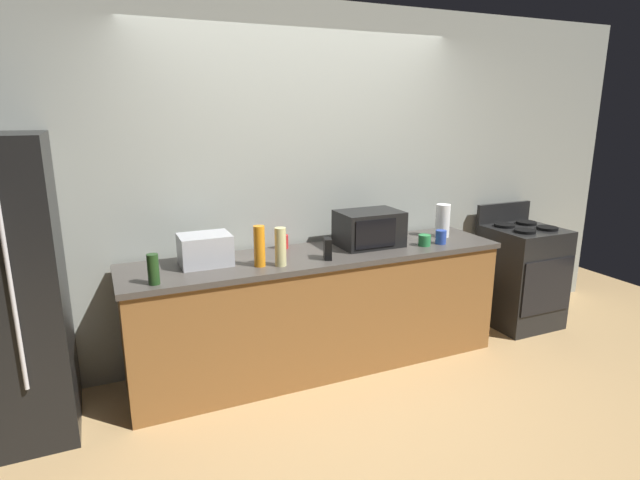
# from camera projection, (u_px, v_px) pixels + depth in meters

# --- Properties ---
(ground_plane) EXTENTS (8.00, 8.00, 0.00)m
(ground_plane) POSITION_uv_depth(u_px,v_px,m) (343.00, 389.00, 3.61)
(ground_plane) COLOR tan
(back_wall) EXTENTS (6.40, 0.10, 2.70)m
(back_wall) POSITION_uv_depth(u_px,v_px,m) (299.00, 185.00, 3.99)
(back_wall) COLOR #9EA399
(back_wall) RESTS_ON ground_plane
(counter_run) EXTENTS (2.84, 0.64, 0.90)m
(counter_run) POSITION_uv_depth(u_px,v_px,m) (320.00, 310.00, 3.85)
(counter_run) COLOR brown
(counter_run) RESTS_ON ground_plane
(stove_range) EXTENTS (0.60, 0.61, 1.08)m
(stove_range) POSITION_uv_depth(u_px,v_px,m) (521.00, 275.00, 4.64)
(stove_range) COLOR black
(stove_range) RESTS_ON ground_plane
(microwave) EXTENTS (0.48, 0.35, 0.27)m
(microwave) POSITION_uv_depth(u_px,v_px,m) (369.00, 228.00, 3.92)
(microwave) COLOR black
(microwave) RESTS_ON counter_run
(toaster_oven) EXTENTS (0.34, 0.26, 0.21)m
(toaster_oven) POSITION_uv_depth(u_px,v_px,m) (205.00, 250.00, 3.44)
(toaster_oven) COLOR #B7BABF
(toaster_oven) RESTS_ON counter_run
(paper_towel_roll) EXTENTS (0.12, 0.12, 0.27)m
(paper_towel_roll) POSITION_uv_depth(u_px,v_px,m) (443.00, 221.00, 4.20)
(paper_towel_roll) COLOR white
(paper_towel_roll) RESTS_ON counter_run
(cordless_phone) EXTENTS (0.08, 0.12, 0.15)m
(cordless_phone) POSITION_uv_depth(u_px,v_px,m) (328.00, 249.00, 3.58)
(cordless_phone) COLOR black
(cordless_phone) RESTS_ON counter_run
(bottle_dish_soap) EXTENTS (0.08, 0.08, 0.28)m
(bottle_dish_soap) POSITION_uv_depth(u_px,v_px,m) (259.00, 246.00, 3.40)
(bottle_dish_soap) COLOR orange
(bottle_dish_soap) RESTS_ON counter_run
(bottle_vinegar) EXTENTS (0.08, 0.08, 0.26)m
(bottle_vinegar) POSITION_uv_depth(u_px,v_px,m) (280.00, 247.00, 3.41)
(bottle_vinegar) COLOR beige
(bottle_vinegar) RESTS_ON counter_run
(bottle_wine) EXTENTS (0.07, 0.07, 0.19)m
(bottle_wine) POSITION_uv_depth(u_px,v_px,m) (153.00, 269.00, 3.06)
(bottle_wine) COLOR #1E3F19
(bottle_wine) RESTS_ON counter_run
(mug_red) EXTENTS (0.08, 0.08, 0.10)m
(mug_red) POSITION_uv_depth(u_px,v_px,m) (283.00, 242.00, 3.86)
(mug_red) COLOR red
(mug_red) RESTS_ON counter_run
(mug_blue) EXTENTS (0.08, 0.08, 0.11)m
(mug_blue) POSITION_uv_depth(u_px,v_px,m) (441.00, 237.00, 3.99)
(mug_blue) COLOR #2D4CB2
(mug_blue) RESTS_ON counter_run
(mug_green) EXTENTS (0.09, 0.09, 0.09)m
(mug_green) POSITION_uv_depth(u_px,v_px,m) (424.00, 240.00, 3.94)
(mug_green) COLOR #2D8C47
(mug_green) RESTS_ON counter_run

